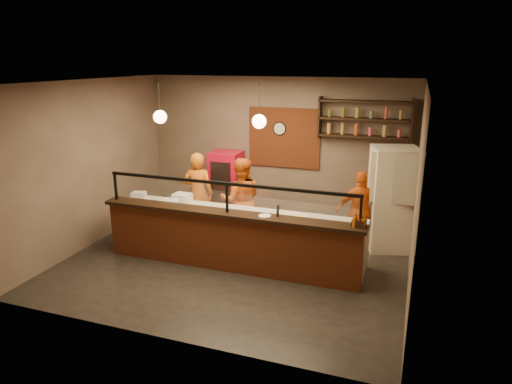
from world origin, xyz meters
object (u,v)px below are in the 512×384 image
at_px(wall_clock, 280,129).
at_px(red_cooler, 226,186).
at_px(condiment_caddy, 359,223).
at_px(fridge, 392,199).
at_px(pizza_dough, 294,218).
at_px(cook_mid, 241,200).
at_px(cook_left, 198,193).
at_px(cook_right, 361,211).
at_px(pepper_mill, 278,211).

height_order(wall_clock, red_cooler, wall_clock).
bearing_deg(condiment_caddy, fridge, 77.95).
relative_size(red_cooler, pizza_dough, 3.16).
bearing_deg(cook_mid, cook_left, -29.46).
distance_m(wall_clock, fridge, 2.86).
bearing_deg(red_cooler, condiment_caddy, -36.86).
distance_m(cook_mid, condiment_caddy, 2.77).
bearing_deg(wall_clock, cook_mid, -103.73).
relative_size(wall_clock, cook_mid, 0.17).
bearing_deg(cook_right, pepper_mill, 38.88).
bearing_deg(cook_mid, wall_clock, -125.90).
bearing_deg(fridge, pepper_mill, -149.37).
relative_size(red_cooler, condiment_caddy, 7.95).
height_order(cook_mid, pepper_mill, cook_mid).
height_order(cook_mid, cook_right, cook_mid).
relative_size(pizza_dough, condiment_caddy, 2.51).
height_order(cook_right, fridge, fridge).
relative_size(cook_right, condiment_caddy, 7.90).
height_order(fridge, condiment_caddy, fridge).
bearing_deg(wall_clock, pizza_dough, -67.24).
xyz_separation_m(cook_left, condiment_caddy, (3.46, -1.39, 0.25)).
bearing_deg(fridge, red_cooler, 155.49).
relative_size(wall_clock, condiment_caddy, 1.52).
bearing_deg(cook_left, pepper_mill, 139.13).
xyz_separation_m(red_cooler, pizza_dough, (2.10, -1.93, 0.12)).
bearing_deg(pizza_dough, fridge, 41.88).
bearing_deg(pepper_mill, condiment_caddy, -1.30).
xyz_separation_m(wall_clock, pizza_dough, (0.94, -2.24, -1.19)).
bearing_deg(pepper_mill, red_cooler, 129.05).
xyz_separation_m(wall_clock, red_cooler, (-1.16, -0.31, -1.32)).
bearing_deg(red_cooler, cook_right, -14.73).
bearing_deg(condiment_caddy, red_cooler, 143.53).
bearing_deg(condiment_caddy, pepper_mill, 178.70).
relative_size(wall_clock, pizza_dough, 0.61).
bearing_deg(cook_left, wall_clock, -144.04).
relative_size(fridge, red_cooler, 1.27).
relative_size(cook_right, pepper_mill, 8.06).
height_order(cook_right, condiment_caddy, cook_right).
bearing_deg(red_cooler, cook_mid, -55.48).
height_order(condiment_caddy, pepper_mill, pepper_mill).
bearing_deg(cook_right, pizza_dough, 33.94).
distance_m(cook_left, red_cooler, 1.04).
relative_size(cook_right, pizza_dough, 3.15).
distance_m(cook_mid, red_cooler, 1.40).
height_order(wall_clock, fridge, wall_clock).
relative_size(cook_mid, condiment_caddy, 8.71).
relative_size(cook_left, condiment_caddy, 8.79).
height_order(pizza_dough, condiment_caddy, condiment_caddy).
height_order(wall_clock, pizza_dough, wall_clock).
relative_size(cook_left, cook_mid, 1.01).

